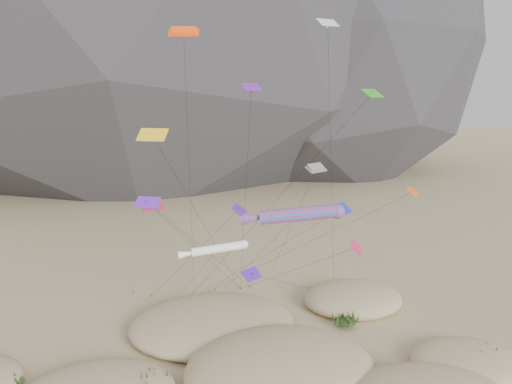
% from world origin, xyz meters
% --- Properties ---
extents(dunes, '(50.78, 33.90, 3.83)m').
position_xyz_m(dunes, '(-1.01, 4.39, 0.68)').
color(dunes, '#CCB789').
rests_on(dunes, ground).
extents(kite_stakes, '(24.38, 5.75, 0.30)m').
position_xyz_m(kite_stakes, '(2.22, 23.46, 0.15)').
color(kite_stakes, '#3F2D1E').
rests_on(kite_stakes, ground).
extents(rainbow_tube_kite, '(8.77, 18.02, 13.63)m').
position_xyz_m(rainbow_tube_kite, '(4.22, 8.60, 12.61)').
color(rainbow_tube_kite, red).
rests_on(rainbow_tube_kite, ground).
extents(white_tube_kite, '(5.98, 17.23, 10.75)m').
position_xyz_m(white_tube_kite, '(-2.91, 8.80, 10.14)').
color(white_tube_kite, white).
rests_on(white_tube_kite, ground).
extents(orange_parafoil, '(3.86, 11.63, 28.76)m').
position_xyz_m(orange_parafoil, '(-3.93, 14.93, 27.91)').
color(orange_parafoil, '#FF4B0D').
rests_on(orange_parafoil, ground).
extents(multi_parafoil, '(2.59, 14.04, 16.14)m').
position_xyz_m(multi_parafoil, '(8.92, 14.60, 15.51)').
color(multi_parafoil, orange).
rests_on(multi_parafoil, ground).
extents(delta_kites, '(26.80, 21.61, 29.67)m').
position_xyz_m(delta_kites, '(3.11, 10.46, 16.14)').
color(delta_kites, silver).
rests_on(delta_kites, ground).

